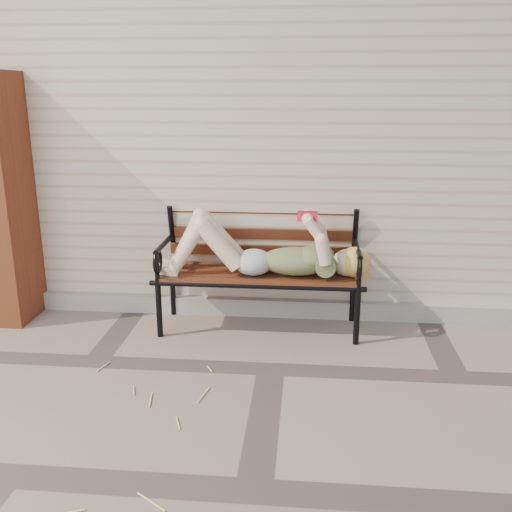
# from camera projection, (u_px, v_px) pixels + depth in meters

# --- Properties ---
(ground) EXTENTS (80.00, 80.00, 0.00)m
(ground) POSITION_uv_depth(u_px,v_px,m) (271.00, 369.00, 3.94)
(ground) COLOR gray
(ground) RESTS_ON ground
(house_wall) EXTENTS (8.00, 4.00, 3.00)m
(house_wall) POSITION_uv_depth(u_px,v_px,m) (290.00, 122.00, 6.38)
(house_wall) COLOR #C3B399
(house_wall) RESTS_ON ground
(foundation_strip) EXTENTS (8.00, 0.10, 0.15)m
(foundation_strip) POSITION_uv_depth(u_px,v_px,m) (279.00, 308.00, 4.84)
(foundation_strip) COLOR #ABA59A
(foundation_strip) RESTS_ON ground
(garden_bench) EXTENTS (1.72, 0.68, 1.11)m
(garden_bench) POSITION_uv_depth(u_px,v_px,m) (260.00, 250.00, 4.54)
(garden_bench) COLOR black
(garden_bench) RESTS_ON ground
(reading_woman) EXTENTS (1.62, 0.37, 0.51)m
(reading_woman) POSITION_uv_depth(u_px,v_px,m) (261.00, 251.00, 4.40)
(reading_woman) COLOR #0B374E
(reading_woman) RESTS_ON ground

